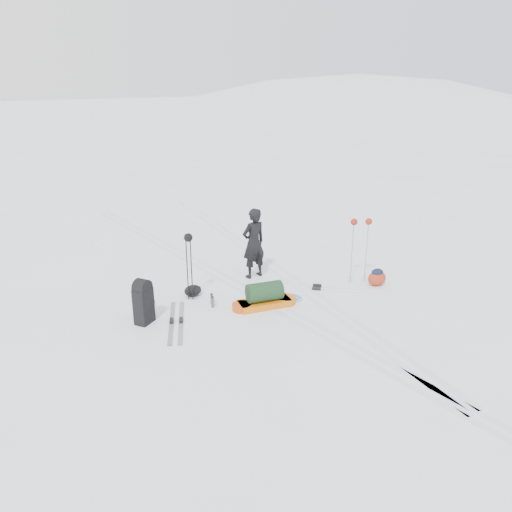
% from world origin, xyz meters
% --- Properties ---
extents(ground, '(200.00, 200.00, 0.00)m').
position_xyz_m(ground, '(0.00, 0.00, 0.00)').
color(ground, white).
rests_on(ground, ground).
extents(snow_hill_backdrop, '(359.50, 192.00, 162.45)m').
position_xyz_m(snow_hill_backdrop, '(62.69, 84.02, -69.02)').
color(snow_hill_backdrop, silver).
rests_on(snow_hill_backdrop, ground).
extents(ski_tracks, '(3.38, 17.97, 0.01)m').
position_xyz_m(ski_tracks, '(0.61, 0.88, 0.00)').
color(ski_tracks, silver).
rests_on(ski_tracks, ground).
extents(skier, '(0.63, 0.44, 1.67)m').
position_xyz_m(skier, '(0.56, 1.08, 0.83)').
color(skier, black).
rests_on(skier, ground).
extents(pulk_sled, '(1.44, 0.70, 0.53)m').
position_xyz_m(pulk_sled, '(-0.13, -0.41, 0.20)').
color(pulk_sled, '#D0650C').
rests_on(pulk_sled, ground).
extents(expedition_rucksack, '(0.70, 0.95, 0.90)m').
position_xyz_m(expedition_rucksack, '(-2.44, 0.32, 0.42)').
color(expedition_rucksack, black).
rests_on(expedition_rucksack, ground).
extents(ski_poles_black, '(0.19, 0.18, 1.47)m').
position_xyz_m(ski_poles_black, '(-1.25, 0.74, 1.20)').
color(ski_poles_black, black).
rests_on(ski_poles_black, ground).
extents(ski_poles_silver, '(0.45, 0.31, 1.52)m').
position_xyz_m(ski_poles_silver, '(2.39, -0.50, 1.27)').
color(ski_poles_silver, '#ABACB2').
rests_on(ski_poles_silver, ground).
extents(touring_skis_grey, '(1.04, 1.74, 0.07)m').
position_xyz_m(touring_skis_grey, '(-1.96, -0.06, 0.01)').
color(touring_skis_grey, '#999CA2').
rests_on(touring_skis_grey, ground).
extents(touring_skis_white, '(1.56, 1.56, 0.07)m').
position_xyz_m(touring_skis_white, '(1.35, -0.30, 0.02)').
color(touring_skis_white, silver).
rests_on(touring_skis_white, ground).
extents(rope_coil, '(0.57, 0.57, 0.05)m').
position_xyz_m(rope_coil, '(0.56, -0.42, 0.03)').
color(rope_coil, '#63CEF1').
rests_on(rope_coil, ground).
extents(small_daypack, '(0.57, 0.52, 0.39)m').
position_xyz_m(small_daypack, '(2.63, -0.87, 0.19)').
color(small_daypack, maroon).
rests_on(small_daypack, ground).
extents(thermos_pair, '(0.15, 0.25, 0.24)m').
position_xyz_m(thermos_pair, '(-1.02, 0.22, 0.12)').
color(thermos_pair, '#505357').
rests_on(thermos_pair, ground).
extents(stuff_sack, '(0.41, 0.33, 0.24)m').
position_xyz_m(stuff_sack, '(-1.13, 0.88, 0.12)').
color(stuff_sack, black).
rests_on(stuff_sack, ground).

